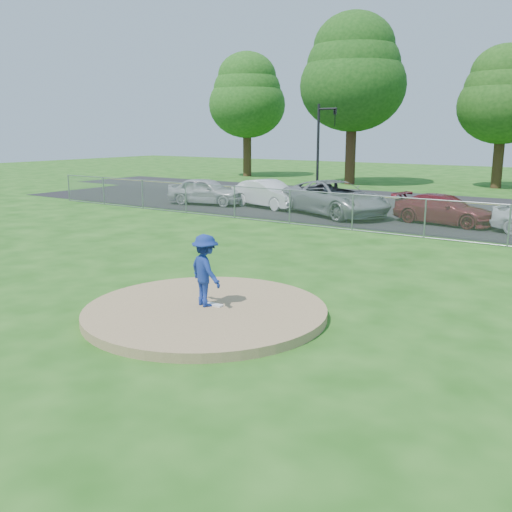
{
  "coord_description": "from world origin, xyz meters",
  "views": [
    {
      "loc": [
        7.74,
        -9.4,
        4.05
      ],
      "look_at": [
        0.0,
        2.0,
        1.0
      ],
      "focal_mm": 40.0,
      "sensor_mm": 36.0,
      "label": 1
    }
  ],
  "objects_px": {
    "tree_center": "(504,94)",
    "parked_car_darkred": "(444,209)",
    "parked_car_gray": "(335,198)",
    "parked_car_silver": "(207,191)",
    "parked_car_white": "(268,194)",
    "traffic_cone": "(332,208)",
    "tree_left": "(353,72)",
    "traffic_signal_left": "(322,142)",
    "tree_far_left": "(247,95)",
    "pitcher": "(206,270)"
  },
  "relations": [
    {
      "from": "tree_center",
      "to": "pitcher",
      "type": "xyz_separation_m",
      "value": [
        0.92,
        -33.88,
        -5.46
      ]
    },
    {
      "from": "tree_left",
      "to": "pitcher",
      "type": "relative_size",
      "value": 7.75
    },
    {
      "from": "traffic_signal_left",
      "to": "parked_car_gray",
      "type": "distance_m",
      "value": 8.17
    },
    {
      "from": "tree_left",
      "to": "parked_car_white",
      "type": "bearing_deg",
      "value": -81.46
    },
    {
      "from": "tree_left",
      "to": "parked_car_white",
      "type": "height_order",
      "value": "tree_left"
    },
    {
      "from": "traffic_signal_left",
      "to": "parked_car_white",
      "type": "relative_size",
      "value": 1.27
    },
    {
      "from": "tree_center",
      "to": "parked_car_gray",
      "type": "height_order",
      "value": "tree_center"
    },
    {
      "from": "traffic_cone",
      "to": "parked_car_white",
      "type": "bearing_deg",
      "value": 173.84
    },
    {
      "from": "traffic_cone",
      "to": "parked_car_gray",
      "type": "distance_m",
      "value": 0.57
    },
    {
      "from": "parked_car_darkred",
      "to": "pitcher",
      "type": "bearing_deg",
      "value": -174.63
    },
    {
      "from": "pitcher",
      "to": "parked_car_gray",
      "type": "bearing_deg",
      "value": -51.75
    },
    {
      "from": "tree_far_left",
      "to": "traffic_signal_left",
      "type": "bearing_deg",
      "value": -39.73
    },
    {
      "from": "tree_left",
      "to": "parked_car_silver",
      "type": "xyz_separation_m",
      "value": [
        -1.29,
        -15.78,
        -7.49
      ]
    },
    {
      "from": "traffic_cone",
      "to": "parked_car_silver",
      "type": "distance_m",
      "value": 7.59
    },
    {
      "from": "traffic_cone",
      "to": "parked_car_darkred",
      "type": "relative_size",
      "value": 0.14
    },
    {
      "from": "parked_car_silver",
      "to": "parked_car_white",
      "type": "height_order",
      "value": "parked_car_silver"
    },
    {
      "from": "traffic_signal_left",
      "to": "parked_car_gray",
      "type": "height_order",
      "value": "traffic_signal_left"
    },
    {
      "from": "traffic_cone",
      "to": "parked_car_gray",
      "type": "xyz_separation_m",
      "value": [
        0.18,
        -0.12,
        0.53
      ]
    },
    {
      "from": "tree_far_left",
      "to": "traffic_cone",
      "type": "bearing_deg",
      "value": -45.2
    },
    {
      "from": "tree_left",
      "to": "traffic_signal_left",
      "type": "bearing_deg",
      "value": -76.04
    },
    {
      "from": "tree_far_left",
      "to": "traffic_signal_left",
      "type": "distance_m",
      "value": 17.6
    },
    {
      "from": "traffic_signal_left",
      "to": "tree_left",
      "type": "bearing_deg",
      "value": 103.96
    },
    {
      "from": "traffic_cone",
      "to": "parked_car_darkred",
      "type": "distance_m",
      "value": 5.36
    },
    {
      "from": "tree_far_left",
      "to": "parked_car_gray",
      "type": "xyz_separation_m",
      "value": [
        17.46,
        -17.52,
        -6.22
      ]
    },
    {
      "from": "parked_car_white",
      "to": "parked_car_darkred",
      "type": "distance_m",
      "value": 9.38
    },
    {
      "from": "parked_car_white",
      "to": "parked_car_darkred",
      "type": "xyz_separation_m",
      "value": [
        9.38,
        -0.25,
        -0.08
      ]
    },
    {
      "from": "tree_left",
      "to": "tree_center",
      "type": "bearing_deg",
      "value": 16.7
    },
    {
      "from": "tree_far_left",
      "to": "tree_left",
      "type": "xyz_separation_m",
      "value": [
        11.0,
        -2.0,
        1.18
      ]
    },
    {
      "from": "tree_center",
      "to": "parked_car_darkred",
      "type": "bearing_deg",
      "value": -84.9
    },
    {
      "from": "traffic_cone",
      "to": "parked_car_darkred",
      "type": "xyz_separation_m",
      "value": [
        5.35,
        0.18,
        0.34
      ]
    },
    {
      "from": "parked_car_silver",
      "to": "parked_car_darkred",
      "type": "distance_m",
      "value": 12.93
    },
    {
      "from": "tree_left",
      "to": "parked_car_silver",
      "type": "bearing_deg",
      "value": -94.68
    },
    {
      "from": "traffic_signal_left",
      "to": "parked_car_silver",
      "type": "height_order",
      "value": "traffic_signal_left"
    },
    {
      "from": "tree_far_left",
      "to": "traffic_signal_left",
      "type": "relative_size",
      "value": 1.92
    },
    {
      "from": "pitcher",
      "to": "tree_left",
      "type": "bearing_deg",
      "value": -48.48
    },
    {
      "from": "tree_center",
      "to": "parked_car_darkred",
      "type": "distance_m",
      "value": 19.19
    },
    {
      "from": "tree_far_left",
      "to": "parked_car_darkred",
      "type": "bearing_deg",
      "value": -37.26
    },
    {
      "from": "tree_far_left",
      "to": "tree_left",
      "type": "relative_size",
      "value": 0.86
    },
    {
      "from": "pitcher",
      "to": "tree_far_left",
      "type": "bearing_deg",
      "value": -34.27
    },
    {
      "from": "tree_left",
      "to": "parked_car_darkred",
      "type": "bearing_deg",
      "value": -52.62
    },
    {
      "from": "tree_left",
      "to": "parked_car_darkred",
      "type": "height_order",
      "value": "tree_left"
    },
    {
      "from": "tree_far_left",
      "to": "pitcher",
      "type": "bearing_deg",
      "value": -56.31
    },
    {
      "from": "tree_left",
      "to": "parked_car_darkred",
      "type": "xyz_separation_m",
      "value": [
        11.62,
        -15.21,
        -7.59
      ]
    },
    {
      "from": "pitcher",
      "to": "parked_car_white",
      "type": "distance_m",
      "value": 18.13
    },
    {
      "from": "traffic_signal_left",
      "to": "pitcher",
      "type": "relative_size",
      "value": 3.46
    },
    {
      "from": "pitcher",
      "to": "parked_car_silver",
      "type": "xyz_separation_m",
      "value": [
        -12.22,
        15.11,
        -0.26
      ]
    },
    {
      "from": "tree_center",
      "to": "parked_car_silver",
      "type": "xyz_separation_m",
      "value": [
        -11.29,
        -18.78,
        -5.72
      ]
    },
    {
      "from": "traffic_cone",
      "to": "parked_car_silver",
      "type": "relative_size",
      "value": 0.14
    },
    {
      "from": "pitcher",
      "to": "parked_car_darkred",
      "type": "height_order",
      "value": "pitcher"
    },
    {
      "from": "tree_left",
      "to": "pitcher",
      "type": "distance_m",
      "value": 33.55
    }
  ]
}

